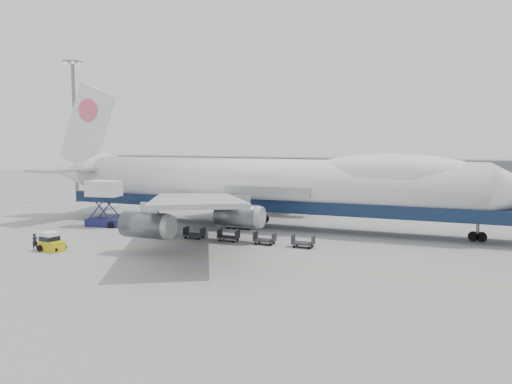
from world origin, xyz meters
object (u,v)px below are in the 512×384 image
at_px(catering_truck, 104,200).
at_px(ground_worker, 35,242).
at_px(airliner, 273,184).
at_px(baggage_tug, 51,243).

xyz_separation_m(catering_truck, ground_worker, (2.50, -14.22, -2.58)).
bearing_deg(airliner, ground_worker, -130.31).
distance_m(catering_truck, ground_worker, 14.66).
relative_size(baggage_tug, ground_worker, 1.69).
bearing_deg(ground_worker, catering_truck, 31.02).
bearing_deg(catering_truck, airliner, 11.04).
bearing_deg(airliner, catering_truck, -160.31).
bearing_deg(baggage_tug, airliner, 63.48).
xyz_separation_m(catering_truck, baggage_tug, (4.39, -14.00, -2.57)).
bearing_deg(baggage_tug, ground_worker, -162.24).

